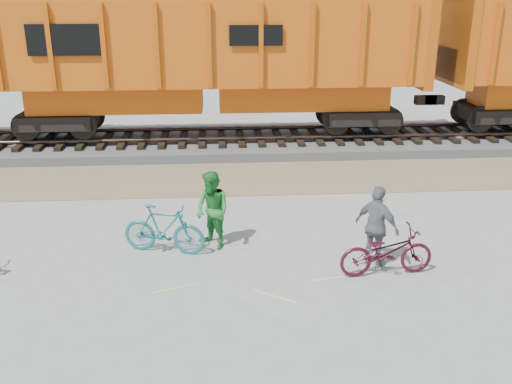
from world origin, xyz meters
TOP-DOWN VIEW (x-y plane):
  - ground at (0.00, 0.00)m, footprint 120.00×120.00m
  - gravel_strip at (0.00, 5.50)m, footprint 120.00×3.00m
  - ballast_bed at (0.00, 9.00)m, footprint 120.00×4.00m
  - track at (0.00, 9.00)m, footprint 120.00×2.60m
  - hopper_car_center at (-0.32, 9.00)m, footprint 14.00×3.13m
  - bicycle_teal at (-1.29, 0.77)m, footprint 1.79×0.93m
  - bicycle_maroon at (2.99, -0.50)m, footprint 1.85×0.78m
  - person_man at (-0.29, 0.97)m, footprint 1.00×1.01m
  - person_woman at (2.89, -0.10)m, footprint 0.93×0.99m

SIDE VIEW (x-z plane):
  - ground at x=0.00m, z-range 0.00..0.00m
  - gravel_strip at x=0.00m, z-range 0.00..0.02m
  - ballast_bed at x=0.00m, z-range 0.00..0.30m
  - track at x=0.00m, z-range 0.35..0.59m
  - bicycle_maroon at x=2.99m, z-range 0.00..0.95m
  - bicycle_teal at x=-1.29m, z-range 0.00..1.04m
  - person_woman at x=2.89m, z-range 0.00..1.64m
  - person_man at x=-0.29m, z-range 0.00..1.65m
  - hopper_car_center at x=-0.32m, z-range 0.68..5.33m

